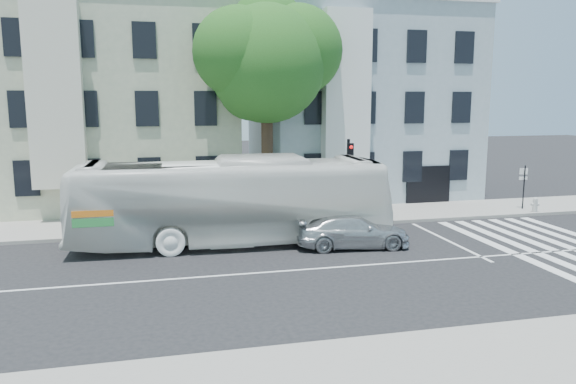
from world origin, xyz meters
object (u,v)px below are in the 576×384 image
object	(u,v)px
bus	(232,201)
traffic_signal	(349,171)
sedan	(352,231)
fire_hydrant	(535,204)

from	to	relation	value
bus	traffic_signal	distance (m)	6.01
sedan	traffic_signal	xyz separation A→B (m)	(1.05, 3.47, 1.96)
bus	fire_hydrant	bearing A→B (deg)	-80.45
fire_hydrant	bus	bearing A→B (deg)	-172.05
traffic_signal	sedan	bearing A→B (deg)	-103.21
bus	fire_hydrant	size ratio (longest dim) A/B	16.99
bus	sedan	distance (m)	5.00
fire_hydrant	sedan	bearing A→B (deg)	-161.24
sedan	traffic_signal	bearing A→B (deg)	-10.48
sedan	fire_hydrant	xyz separation A→B (m)	(11.27, 3.83, -0.13)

